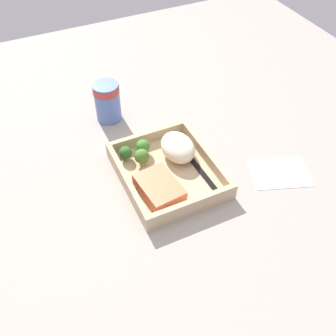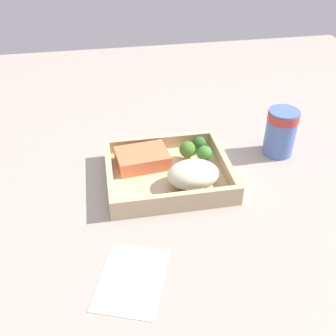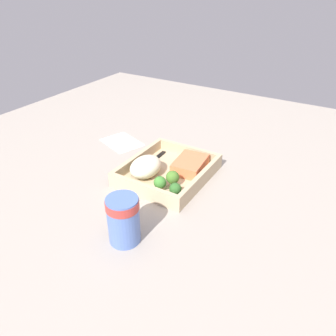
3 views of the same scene
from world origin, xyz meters
The scene contains 11 objects.
ground_plane centered at (0.00, 0.00, -1.00)cm, with size 160.00×160.00×2.00cm, color #9E9388.
takeout_tray centered at (0.00, 0.00, 0.60)cm, with size 24.61×21.02×1.20cm, color tan.
tray_rim centered at (0.00, 0.00, 2.67)cm, with size 24.61×21.02×2.93cm.
salmon_fillet centered at (-4.68, 4.27, 2.73)cm, with size 10.57×7.55×3.06cm, color #F27549.
mashed_potatoes centered at (4.12, -4.43, 3.83)cm, with size 10.09×7.38×5.25cm, color #EEE6BF.
broccoli_floret_1 centered at (8.21, 7.04, 3.14)cm, with size 3.00×3.00×3.52cm.
broccoli_floret_2 centered at (4.91, 4.31, 3.72)cm, with size 3.43×3.43×4.36cm.
broccoli_floret_3 centered at (8.21, 2.65, 3.45)cm, with size 3.20×3.20×3.95cm.
fork centered at (-0.51, -6.78, 1.42)cm, with size 15.85×2.32×0.44cm.
paper_cup centered at (25.81, 5.13, 5.87)cm, with size 6.73×6.73×10.50cm.
receipt_slip centered at (-10.07, -23.86, 0.12)cm, with size 9.56×13.12×0.24cm, color white.
Camera 1 is at (-55.48, 25.97, 66.15)cm, focal length 42.00 mm.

